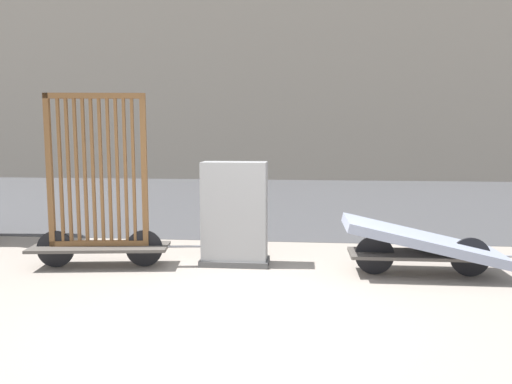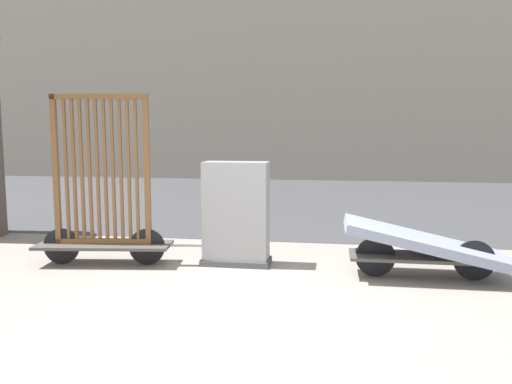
{
  "view_description": "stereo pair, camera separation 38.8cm",
  "coord_description": "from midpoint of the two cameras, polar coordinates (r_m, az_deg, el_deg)",
  "views": [
    {
      "loc": [
        0.61,
        -4.59,
        1.76
      ],
      "look_at": [
        0.0,
        1.66,
        1.03
      ],
      "focal_mm": 35.0,
      "sensor_mm": 36.0,
      "label": 1
    },
    {
      "loc": [
        0.99,
        -4.54,
        1.76
      ],
      "look_at": [
        0.0,
        1.66,
        1.03
      ],
      "focal_mm": 35.0,
      "sensor_mm": 36.0,
      "label": 2
    }
  ],
  "objects": [
    {
      "name": "road_strip",
      "position": [
        13.61,
        2.13,
        -0.74
      ],
      "size": [
        56.0,
        10.97,
        0.01
      ],
      "color": "#424244",
      "rests_on": "ground_plane"
    },
    {
      "name": "bike_cart_with_mattress",
      "position": [
        6.51,
        16.91,
        -5.66
      ],
      "size": [
        2.57,
        0.89,
        0.72
      ],
      "rotation": [
        0.0,
        0.0,
        0.01
      ],
      "color": "#4C4742",
      "rests_on": "ground_plane"
    },
    {
      "name": "utility_cabinet",
      "position": [
        6.71,
        -4.12,
        -2.86
      ],
      "size": [
        0.92,
        0.44,
        1.39
      ],
      "color": "#4C4C4C",
      "rests_on": "ground_plane"
    },
    {
      "name": "building_facade",
      "position": [
        21.51,
        3.48,
        19.58
      ],
      "size": [
        48.0,
        4.0,
        13.13
      ],
      "color": "#9E9384",
      "rests_on": "ground_plane"
    },
    {
      "name": "ground_plane",
      "position": [
        4.96,
        -4.23,
        -14.15
      ],
      "size": [
        60.0,
        60.0,
        0.0
      ],
      "primitive_type": "plane",
      "color": "gray"
    },
    {
      "name": "bike_cart_with_bedframe",
      "position": [
        6.93,
        -19.06,
        -1.6
      ],
      "size": [
        2.51,
        0.78,
        2.28
      ],
      "rotation": [
        0.0,
        0.0,
        0.13
      ],
      "color": "#4C4742",
      "rests_on": "ground_plane"
    }
  ]
}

